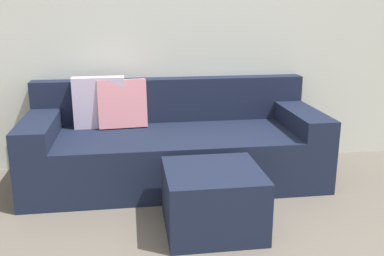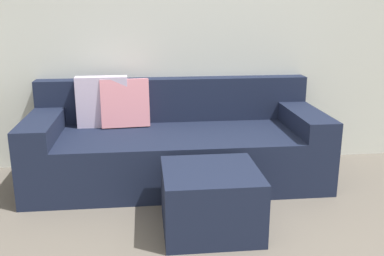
{
  "view_description": "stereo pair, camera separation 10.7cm",
  "coord_description": "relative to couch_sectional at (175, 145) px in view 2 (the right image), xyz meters",
  "views": [
    {
      "loc": [
        -0.66,
        -1.71,
        1.43
      ],
      "look_at": [
        -0.22,
        1.31,
        0.58
      ],
      "focal_mm": 41.06,
      "sensor_mm": 36.0,
      "label": 1
    },
    {
      "loc": [
        -0.55,
        -1.72,
        1.43
      ],
      "look_at": [
        -0.22,
        1.31,
        0.58
      ],
      "focal_mm": 41.06,
      "sensor_mm": 36.0,
      "label": 2
    }
  ],
  "objects": [
    {
      "name": "ottoman",
      "position": [
        0.17,
        -0.91,
        -0.09
      ],
      "size": [
        0.62,
        0.61,
        0.41
      ],
      "primitive_type": "cube",
      "color": "#192138",
      "rests_on": "ground_plane"
    },
    {
      "name": "wall_back",
      "position": [
        0.31,
        0.47,
        0.92
      ],
      "size": [
        5.97,
        0.1,
        2.43
      ],
      "primitive_type": "cube",
      "color": "silver",
      "rests_on": "ground_plane"
    },
    {
      "name": "couch_sectional",
      "position": [
        0.0,
        0.0,
        0.0
      ],
      "size": [
        2.4,
        0.95,
        0.86
      ],
      "color": "#192138",
      "rests_on": "ground_plane"
    }
  ]
}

